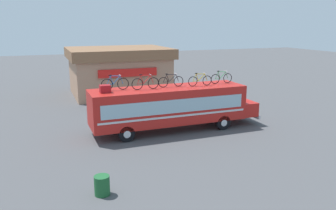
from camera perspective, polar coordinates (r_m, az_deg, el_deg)
The scene contains 10 objects.
ground_plane at distance 22.14m, azimuth 0.08°, elevation -4.27°, with size 120.00×120.00×0.00m, color #4C4C4F.
bus at distance 21.77m, azimuth 0.67°, elevation -0.01°, with size 11.22×2.65×2.83m.
luggage_bag_1 at distance 20.19m, azimuth -10.54°, elevation 2.70°, with size 0.62×0.52×0.45m, color maroon.
rooftop_bicycle_1 at distance 20.78m, azimuth -8.91°, elevation 3.56°, with size 1.72×0.44×0.96m.
rooftop_bicycle_2 at distance 20.83m, azimuth -3.84°, elevation 3.71°, with size 1.75×0.44×0.95m.
rooftop_bicycle_3 at distance 21.63m, azimuth 0.49°, elevation 4.03°, with size 1.71×0.44×0.88m.
rooftop_bicycle_4 at distance 22.07m, azimuth 5.40°, elevation 4.15°, with size 1.67×0.44×0.86m.
rooftop_bicycle_5 at distance 23.18m, azimuth 8.98°, elevation 4.51°, with size 1.61×0.44×0.88m.
roadside_building at distance 33.62m, azimuth -8.27°, elevation 5.78°, with size 9.47×7.59×4.48m.
trash_bin at distance 14.33m, azimuth -11.04°, elevation -13.13°, with size 0.63×0.63×0.82m, color #1E592D.
Camera 1 is at (-7.63, -19.64, 6.80)m, focal length 36.23 mm.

